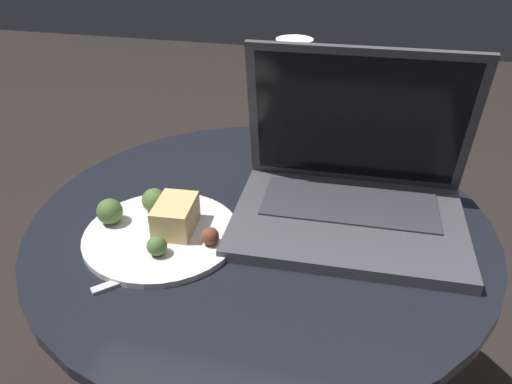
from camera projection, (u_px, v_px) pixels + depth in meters
table at (260, 282)px, 0.85m from camera, size 0.72×0.72×0.54m
laptop at (351, 187)px, 0.76m from camera, size 0.35×0.26×0.26m
beer_glass at (292, 106)px, 0.88m from camera, size 0.06×0.06×0.23m
snack_plate at (161, 227)px, 0.74m from camera, size 0.23×0.23×0.05m
fork at (160, 267)px, 0.68m from camera, size 0.13×0.13×0.00m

